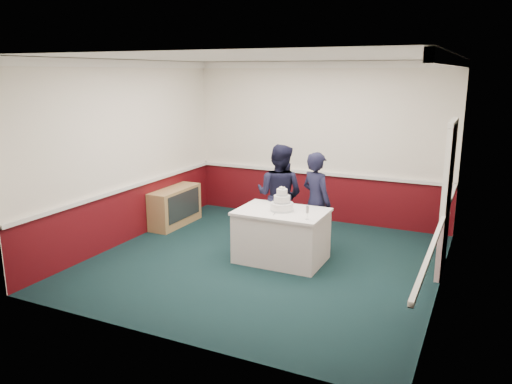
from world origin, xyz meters
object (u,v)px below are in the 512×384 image
at_px(sideboard, 175,207).
at_px(wedding_cake, 282,203).
at_px(cake_table, 281,235).
at_px(person_man, 279,195).
at_px(person_woman, 316,202).
at_px(champagne_flute, 307,210).
at_px(cake_knife, 275,213).

bearing_deg(sideboard, wedding_cake, -18.52).
distance_m(sideboard, cake_table, 2.63).
bearing_deg(wedding_cake, person_man, 115.42).
distance_m(wedding_cake, person_woman, 0.72).
relative_size(sideboard, champagne_flute, 5.85).
relative_size(cake_table, champagne_flute, 6.44).
bearing_deg(wedding_cake, cake_knife, -98.53).
bearing_deg(cake_knife, cake_table, 69.95).
relative_size(sideboard, cake_table, 0.91).
xyz_separation_m(champagne_flute, person_woman, (-0.17, 0.91, -0.13)).
relative_size(wedding_cake, person_man, 0.22).
xyz_separation_m(person_man, person_woman, (0.65, -0.05, -0.04)).
height_order(cake_table, person_man, person_man).
height_order(sideboard, cake_table, cake_table).
height_order(champagne_flute, person_man, person_man).
relative_size(cake_table, person_man, 0.79).
distance_m(cake_table, wedding_cake, 0.50).
relative_size(champagne_flute, person_man, 0.12).
bearing_deg(cake_knife, sideboard, 145.68).
distance_m(champagne_flute, person_man, 1.27).
bearing_deg(person_man, cake_table, 117.66).
xyz_separation_m(champagne_flute, person_man, (-0.82, 0.96, -0.09)).
bearing_deg(person_woman, champagne_flute, 129.91).
height_order(cake_table, champagne_flute, champagne_flute).
bearing_deg(champagne_flute, cake_knife, 171.42).
xyz_separation_m(cake_table, champagne_flute, (0.50, -0.28, 0.53)).
bearing_deg(person_man, wedding_cake, 117.66).
xyz_separation_m(sideboard, person_man, (2.17, -0.15, 0.49)).
relative_size(cake_table, wedding_cake, 3.63).
distance_m(sideboard, champagne_flute, 3.25).
bearing_deg(cake_table, wedding_cake, 90.00).
bearing_deg(cake_table, sideboard, 161.48).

